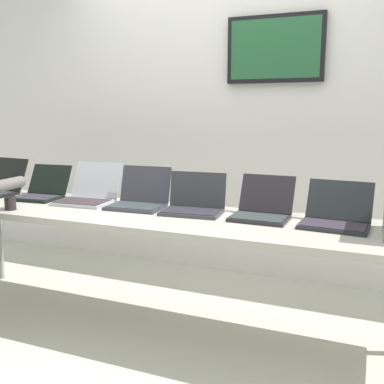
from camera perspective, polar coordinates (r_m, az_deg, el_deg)
name	(u,v)px	position (r m, az deg, el deg)	size (l,w,h in m)	color
ground	(158,328)	(2.99, -4.36, -16.85)	(8.00, 8.00, 0.04)	#BABBA8
back_wall	(219,115)	(3.70, 3.40, 9.70)	(8.00, 0.11, 2.59)	silver
workbench	(156,221)	(2.74, -4.56, -3.69)	(3.28, 0.70, 0.73)	#A9A698
laptop_station_1	(41,191)	(3.38, -18.60, 0.16)	(0.34, 0.37, 0.22)	black
laptop_station_2	(89,193)	(3.13, -13.02, -0.19)	(0.38, 0.39, 0.26)	#AEAFB5
laptop_station_3	(139,198)	(2.92, -6.70, -0.76)	(0.36, 0.33, 0.25)	#373840
laptop_station_4	(194,204)	(2.74, 0.24, -1.48)	(0.38, 0.29, 0.24)	#35363A
laptop_station_5	(262,209)	(2.64, 8.92, -2.11)	(0.33, 0.34, 0.23)	black
laptop_station_6	(336,216)	(2.55, 17.83, -2.92)	(0.38, 0.36, 0.23)	black
coffee_mug	(10,203)	(3.04, -22.11, -1.34)	(0.07, 0.07, 0.08)	#282124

